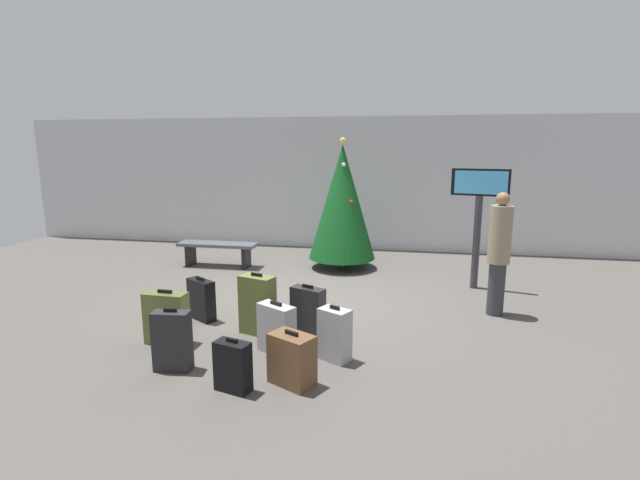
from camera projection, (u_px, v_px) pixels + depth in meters
ground_plane at (307, 299)px, 7.40m from camera, size 16.00×16.00×0.00m
back_wall at (342, 184)px, 10.91m from camera, size 16.00×0.20×3.04m
holiday_tree at (342, 202)px, 9.05m from camera, size 1.30×1.30×2.54m
flight_info_kiosk at (479, 206)px, 7.70m from camera, size 0.91×0.30×2.01m
waiting_bench at (218, 249)px, 9.35m from camera, size 1.58×0.44×0.48m
traveller_0 at (499, 251)px, 6.54m from camera, size 0.44×0.44×1.76m
suitcase_0 at (167, 318)px, 5.68m from camera, size 0.53×0.24×0.68m
suitcase_1 at (277, 329)px, 5.40m from camera, size 0.50×0.40×0.62m
suitcase_2 at (201, 300)px, 6.47m from camera, size 0.47×0.39×0.61m
suitcase_3 at (308, 310)px, 6.01m from camera, size 0.48×0.34×0.64m
suitcase_4 at (233, 366)px, 4.57m from camera, size 0.39×0.27×0.54m
suitcase_5 at (335, 334)px, 5.23m from camera, size 0.40×0.35×0.63m
suitcase_6 at (257, 305)px, 5.96m from camera, size 0.49×0.35×0.80m
suitcase_7 at (292, 359)px, 4.70m from camera, size 0.52×0.45×0.56m
suitcase_8 at (172, 341)px, 4.98m from camera, size 0.41×0.22×0.69m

